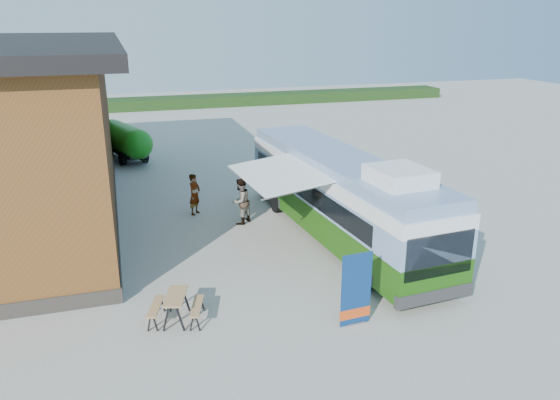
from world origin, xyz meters
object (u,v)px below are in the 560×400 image
object	(u,v)px
bus	(340,194)
banner	(356,296)
picnic_table	(176,302)
slurry_tanker	(125,139)
person_a	(195,194)
person_b	(241,201)

from	to	relation	value
bus	banner	bearing A→B (deg)	-113.35
banner	picnic_table	world-z (taller)	banner
slurry_tanker	picnic_table	bearing A→B (deg)	-107.83
bus	picnic_table	bearing A→B (deg)	-151.87
person_a	person_b	size ratio (longest dim) A/B	0.93
bus	person_b	xyz separation A→B (m)	(-3.37, 2.71, -0.86)
slurry_tanker	person_b	bearing A→B (deg)	-91.22
banner	picnic_table	xyz separation A→B (m)	(-4.88, 1.67, -0.29)
picnic_table	person_a	xyz separation A→B (m)	(1.89, 8.92, 0.30)
picnic_table	slurry_tanker	bearing A→B (deg)	108.17
banner	picnic_table	size ratio (longest dim) A/B	1.26
slurry_tanker	bus	bearing A→B (deg)	-83.46
person_a	bus	bearing A→B (deg)	-89.18
bus	slurry_tanker	world-z (taller)	bus
bus	slurry_tanker	distance (m)	17.25
person_a	slurry_tanker	distance (m)	11.31
slurry_tanker	banner	bearing A→B (deg)	-95.37
banner	person_a	distance (m)	11.01
person_b	person_a	bearing A→B (deg)	-84.59
bus	banner	distance (m)	6.56
banner	person_b	distance (m)	8.95
person_a	slurry_tanker	xyz separation A→B (m)	(-2.61, 10.99, 0.36)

